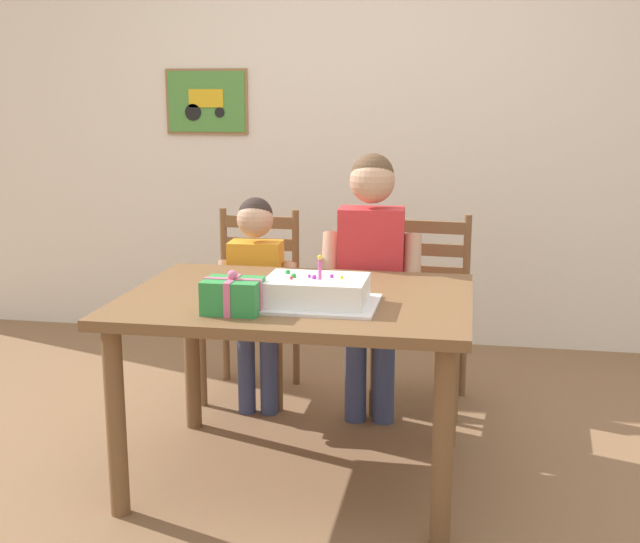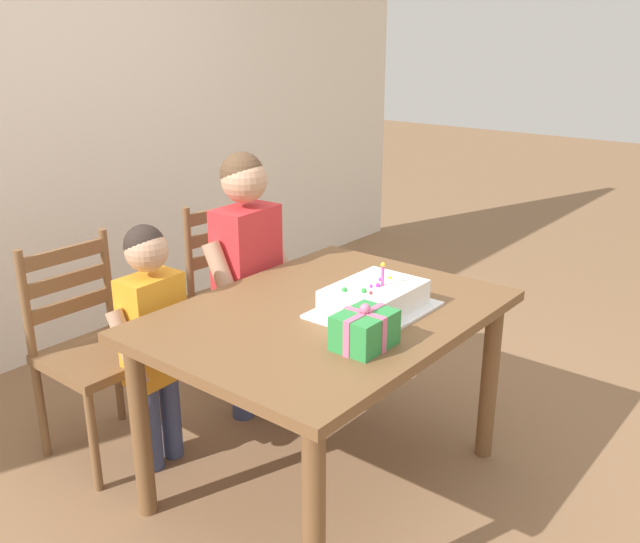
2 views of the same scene
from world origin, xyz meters
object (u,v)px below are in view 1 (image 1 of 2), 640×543
(dining_table, at_px, (298,320))
(gift_box_red_large, at_px, (233,296))
(chair_right, at_px, (422,310))
(child_younger, at_px, (256,285))
(chair_left, at_px, (253,303))
(birthday_cake, at_px, (316,292))
(child_older, at_px, (371,262))

(dining_table, bearing_deg, gift_box_red_large, -120.10)
(chair_right, xyz_separation_m, child_younger, (-0.75, -0.28, 0.16))
(gift_box_red_large, bearing_deg, chair_right, 63.45)
(chair_left, xyz_separation_m, chair_right, (0.85, -0.00, 0.00))
(birthday_cake, distance_m, chair_left, 1.21)
(chair_left, height_order, chair_right, same)
(chair_left, xyz_separation_m, child_younger, (0.10, -0.28, 0.16))
(gift_box_red_large, distance_m, child_younger, 0.94)
(dining_table, bearing_deg, child_older, 71.43)
(gift_box_red_large, distance_m, chair_right, 1.37)
(gift_box_red_large, relative_size, child_older, 0.17)
(dining_table, height_order, child_younger, child_younger)
(chair_right, height_order, child_younger, child_younger)
(chair_right, distance_m, child_younger, 0.82)
(birthday_cake, relative_size, child_older, 0.36)
(dining_table, xyz_separation_m, birthday_cake, (0.10, -0.14, 0.15))
(dining_table, relative_size, gift_box_red_large, 6.38)
(birthday_cake, bearing_deg, chair_left, 116.63)
(birthday_cake, height_order, chair_left, birthday_cake)
(birthday_cake, bearing_deg, child_older, 81.96)
(chair_left, bearing_deg, gift_box_red_large, -77.92)
(dining_table, height_order, chair_left, chair_left)
(chair_right, bearing_deg, chair_left, 179.99)
(dining_table, xyz_separation_m, chair_left, (-0.42, 0.90, -0.18))
(birthday_cake, xyz_separation_m, child_younger, (-0.43, 0.76, -0.16))
(chair_right, distance_m, child_older, 0.46)
(gift_box_red_large, relative_size, chair_left, 0.22)
(dining_table, relative_size, chair_left, 1.42)
(gift_box_red_large, distance_m, child_older, 0.98)
(birthday_cake, xyz_separation_m, chair_right, (0.33, 1.04, -0.32))
(gift_box_red_large, height_order, child_younger, child_younger)
(birthday_cake, height_order, gift_box_red_large, birthday_cake)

